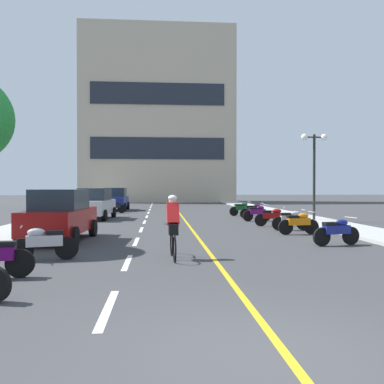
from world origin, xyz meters
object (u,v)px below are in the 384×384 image
at_px(parked_car_near, 60,215).
at_px(motorcycle_3, 337,231).
at_px(motorcycle_9, 242,209).
at_px(motorcycle_5, 291,220).
at_px(motorcycle_10, 114,207).
at_px(motorcycle_2, 44,242).
at_px(motorcycle_7, 257,213).
at_px(parked_car_mid, 95,204).
at_px(motorcycle_6, 273,217).
at_px(parked_car_far, 116,199).
at_px(cyclist_rider, 173,225).
at_px(street_lamp_mid, 314,156).
at_px(motorcycle_8, 254,211).
at_px(motorcycle_4, 299,223).

bearing_deg(parked_car_near, motorcycle_3, -11.40).
distance_m(parked_car_near, motorcycle_9, 14.99).
distance_m(parked_car_near, motorcycle_5, 9.67).
relative_size(parked_car_near, motorcycle_10, 2.53).
xyz_separation_m(motorcycle_2, motorcycle_7, (8.40, 11.75, 0.00)).
bearing_deg(parked_car_mid, motorcycle_6, -29.38).
bearing_deg(parked_car_mid, motorcycle_2, -86.61).
xyz_separation_m(parked_car_far, motorcycle_5, (9.27, -16.04, -0.44)).
distance_m(parked_car_mid, motorcycle_6, 10.60).
relative_size(motorcycle_6, cyclist_rider, 0.95).
bearing_deg(cyclist_rider, parked_car_mid, 106.79).
bearing_deg(motorcycle_6, motorcycle_5, -80.30).
bearing_deg(parked_car_mid, motorcycle_7, -12.74).
xyz_separation_m(street_lamp_mid, motorcycle_9, (-3.01, 4.92, -3.11)).
bearing_deg(parked_car_near, motorcycle_2, -82.60).
distance_m(parked_car_far, motorcycle_8, 12.98).
xyz_separation_m(parked_car_mid, cyclist_rider, (4.15, -13.77, -0.03)).
bearing_deg(motorcycle_2, motorcycle_7, 54.44).
bearing_deg(cyclist_rider, motorcycle_9, 72.44).
bearing_deg(parked_car_near, parked_car_far, 90.07).
relative_size(street_lamp_mid, motorcycle_2, 2.80).
height_order(motorcycle_2, motorcycle_8, same).
bearing_deg(motorcycle_2, street_lamp_mid, 44.27).
bearing_deg(parked_car_far, motorcycle_3, -65.88).
height_order(motorcycle_4, motorcycle_7, same).
xyz_separation_m(motorcycle_5, motorcycle_9, (-0.34, 9.25, 0.00)).
relative_size(motorcycle_3, motorcycle_9, 1.00).
bearing_deg(parked_car_far, motorcycle_4, -62.68).
relative_size(parked_car_near, motorcycle_3, 2.55).
xyz_separation_m(motorcycle_3, motorcycle_5, (-0.00, 4.67, 0.00)).
xyz_separation_m(parked_car_far, motorcycle_3, (9.27, -20.71, -0.44)).
bearing_deg(motorcycle_8, motorcycle_7, -97.28).
relative_size(parked_car_mid, motorcycle_2, 2.58).
bearing_deg(motorcycle_8, motorcycle_5, -89.29).
bearing_deg(motorcycle_5, motorcycle_10, 125.91).
bearing_deg(motorcycle_3, motorcycle_5, 90.03).
height_order(street_lamp_mid, motorcycle_3, street_lamp_mid).
bearing_deg(motorcycle_3, motorcycle_7, 91.98).
bearing_deg(parked_car_near, motorcycle_5, 16.86).
xyz_separation_m(parked_car_near, motorcycle_5, (9.24, 2.80, -0.44)).
bearing_deg(motorcycle_7, motorcycle_6, -89.76).
distance_m(motorcycle_6, cyclist_rider, 9.97).
bearing_deg(parked_car_far, motorcycle_8, -44.93).
bearing_deg(motorcycle_8, cyclist_rider, -111.33).
xyz_separation_m(motorcycle_3, motorcycle_10, (-9.04, 17.15, 0.00)).
height_order(parked_car_far, motorcycle_2, parked_car_far).
bearing_deg(motorcycle_5, street_lamp_mid, 58.36).
xyz_separation_m(street_lamp_mid, parked_car_near, (-11.91, -7.13, -2.66)).
relative_size(motorcycle_7, motorcycle_10, 0.99).
distance_m(motorcycle_3, cyclist_rider, 5.79).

